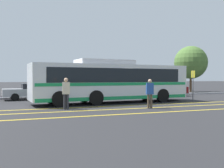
{
  "coord_description": "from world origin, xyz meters",
  "views": [
    {
      "loc": [
        -6.68,
        -17.79,
        1.8
      ],
      "look_at": [
        0.04,
        0.01,
        1.37
      ],
      "focal_mm": 42.0,
      "sensor_mm": 36.0,
      "label": 1
    }
  ],
  "objects": [
    {
      "name": "ground_plane",
      "position": [
        0.0,
        0.0,
        0.0
      ],
      "size": [
        220.0,
        220.0,
        0.0
      ],
      "primitive_type": "plane",
      "color": "#262628"
    },
    {
      "name": "bus_stop_sign",
      "position": [
        6.93,
        -0.32,
        1.55
      ],
      "size": [
        0.07,
        0.4,
        2.45
      ],
      "rotation": [
        0.0,
        0.0,
        -1.5
      ],
      "color": "#59595E",
      "rests_on": "ground_plane"
    },
    {
      "name": "lane_strip_1",
      "position": [
        0.04,
        -3.82,
        0.0
      ],
      "size": [
        31.54,
        0.2,
        0.01
      ],
      "primitive_type": "cube",
      "rotation": [
        0.0,
        0.0,
        1.57
      ],
      "color": "gold",
      "rests_on": "ground_plane"
    },
    {
      "name": "pedestrian_0",
      "position": [
        -3.86,
        -2.89,
        1.04
      ],
      "size": [
        0.45,
        0.27,
        1.81
      ],
      "rotation": [
        0.0,
        0.0,
        3.01
      ],
      "color": "#2D2D33",
      "rests_on": "ground_plane"
    },
    {
      "name": "parked_car_1",
      "position": [
        -5.11,
        5.1,
        0.7
      ],
      "size": [
        4.94,
        2.09,
        1.34
      ],
      "rotation": [
        0.0,
        0.0,
        1.64
      ],
      "color": "#9E9EA3",
      "rests_on": "ground_plane"
    },
    {
      "name": "transit_bus",
      "position": [
        0.03,
        0.01,
        1.58
      ],
      "size": [
        11.99,
        3.42,
        3.1
      ],
      "rotation": [
        0.0,
        0.0,
        -1.5
      ],
      "color": "silver",
      "rests_on": "ground_plane"
    },
    {
      "name": "parked_car_2",
      "position": [
        0.56,
        4.58,
        0.76
      ],
      "size": [
        4.29,
        2.09,
        1.53
      ],
      "rotation": [
        0.0,
        0.0,
        -1.61
      ],
      "color": "black",
      "rests_on": "ground_plane"
    },
    {
      "name": "tree_1",
      "position": [
        14.74,
        10.2,
        3.81
      ],
      "size": [
        4.23,
        4.23,
        5.93
      ],
      "color": "#513823",
      "rests_on": "ground_plane"
    },
    {
      "name": "curb_strip",
      "position": [
        0.04,
        6.16,
        0.07
      ],
      "size": [
        39.54,
        0.36,
        0.15
      ],
      "primitive_type": "cube",
      "color": "#99999E",
      "rests_on": "ground_plane"
    },
    {
      "name": "lane_strip_2",
      "position": [
        0.04,
        -5.87,
        0.0
      ],
      "size": [
        31.54,
        0.2,
        0.01
      ],
      "primitive_type": "cube",
      "rotation": [
        0.0,
        0.0,
        1.57
      ],
      "color": "gold",
      "rests_on": "ground_plane"
    },
    {
      "name": "parked_car_3",
      "position": [
        7.37,
        4.74,
        0.73
      ],
      "size": [
        4.47,
        1.99,
        1.46
      ],
      "rotation": [
        0.0,
        0.0,
        -1.58
      ],
      "color": "maroon",
      "rests_on": "ground_plane"
    },
    {
      "name": "pedestrian_1",
      "position": [
        0.89,
        -4.09,
        0.99
      ],
      "size": [
        0.46,
        0.33,
        1.73
      ],
      "rotation": [
        0.0,
        0.0,
        6.01
      ],
      "color": "brown",
      "rests_on": "ground_plane"
    },
    {
      "name": "lane_strip_0",
      "position": [
        0.04,
        -2.19,
        0.0
      ],
      "size": [
        31.54,
        0.2,
        0.01
      ],
      "primitive_type": "cube",
      "rotation": [
        0.0,
        0.0,
        1.57
      ],
      "color": "gold",
      "rests_on": "ground_plane"
    }
  ]
}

